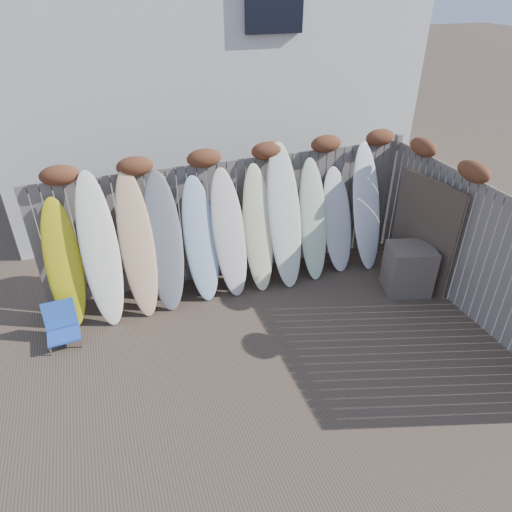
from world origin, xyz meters
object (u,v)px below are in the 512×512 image
object	(u,v)px
lattice_panel	(423,234)
beach_chair	(62,325)
wooden_crate	(408,269)
surfboard_0	(64,264)

from	to	relation	value
lattice_panel	beach_chair	bearing A→B (deg)	165.23
wooden_crate	surfboard_0	world-z (taller)	surfboard_0
surfboard_0	wooden_crate	bearing A→B (deg)	-8.57
beach_chair	lattice_panel	world-z (taller)	lattice_panel
beach_chair	lattice_panel	xyz separation A→B (m)	(5.53, -0.42, 0.64)
beach_chair	surfboard_0	world-z (taller)	surfboard_0
beach_chair	surfboard_0	size ratio (longest dim) A/B	0.30
beach_chair	lattice_panel	distance (m)	5.59
wooden_crate	surfboard_0	size ratio (longest dim) A/B	0.42
beach_chair	wooden_crate	bearing A→B (deg)	-6.37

